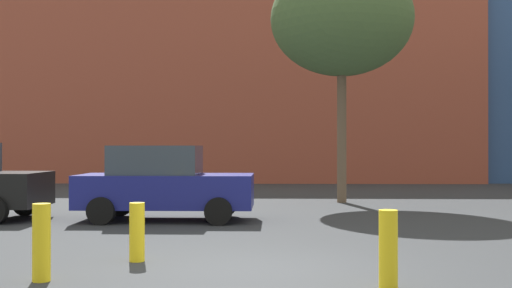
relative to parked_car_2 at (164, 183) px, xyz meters
name	(u,v)px	position (x,y,z in m)	size (l,w,h in m)	color
ground_plane	(261,272)	(2.52, -6.31, -0.91)	(200.00, 200.00, 0.00)	#2D3033
building_backdrop	(232,93)	(0.26, 20.45, 3.95)	(41.70, 10.41, 11.52)	#9E4733
parked_car_2	(164,183)	(0.00, 0.00, 0.00)	(4.22, 2.07, 1.83)	navy
bare_tree_2	(342,20)	(4.87, 5.14, 4.99)	(4.60, 4.60, 7.76)	brown
bollard_yellow_0	(41,242)	(-0.41, -7.01, -0.39)	(0.24, 0.24, 1.04)	yellow
bollard_yellow_1	(137,232)	(0.55, -5.51, -0.45)	(0.24, 0.24, 0.92)	yellow
bollard_yellow_2	(388,249)	(4.17, -7.29, -0.41)	(0.24, 0.24, 1.00)	yellow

